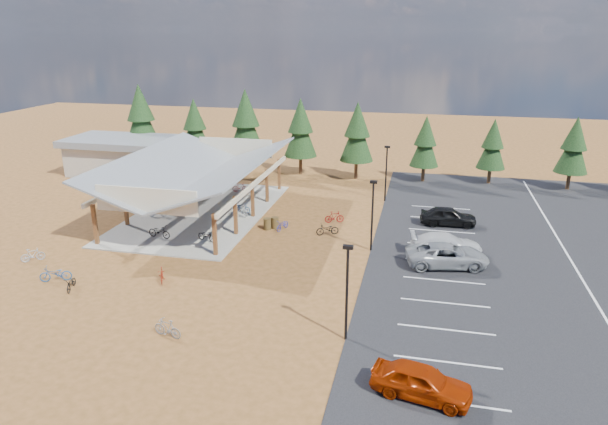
# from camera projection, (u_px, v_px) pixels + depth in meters

# --- Properties ---
(ground) EXTENTS (140.00, 140.00, 0.00)m
(ground) POSITION_uv_depth(u_px,v_px,m) (296.00, 255.00, 37.81)
(ground) COLOR brown
(ground) RESTS_ON ground
(asphalt_lot) EXTENTS (27.00, 44.00, 0.04)m
(asphalt_lot) POSITION_uv_depth(u_px,v_px,m) (571.00, 261.00, 36.70)
(asphalt_lot) COLOR black
(asphalt_lot) RESTS_ON ground
(concrete_pad) EXTENTS (10.60, 18.60, 0.10)m
(concrete_pad) POSITION_uv_depth(u_px,v_px,m) (202.00, 213.00, 46.35)
(concrete_pad) COLOR gray
(concrete_pad) RESTS_ON ground
(bike_pavilion) EXTENTS (11.65, 19.40, 4.97)m
(bike_pavilion) POSITION_uv_depth(u_px,v_px,m) (199.00, 170.00, 45.14)
(bike_pavilion) COLOR #583319
(bike_pavilion) RESTS_ON concrete_pad
(outbuilding) EXTENTS (11.00, 7.00, 3.90)m
(outbuilding) POSITION_uv_depth(u_px,v_px,m) (120.00, 155.00, 58.81)
(outbuilding) COLOR #ADA593
(outbuilding) RESTS_ON ground
(lamp_post_0) EXTENTS (0.50, 0.25, 5.14)m
(lamp_post_0) POSITION_uv_depth(u_px,v_px,m) (347.00, 286.00, 26.57)
(lamp_post_0) COLOR black
(lamp_post_0) RESTS_ON ground
(lamp_post_1) EXTENTS (0.50, 0.25, 5.14)m
(lamp_post_1) POSITION_uv_depth(u_px,v_px,m) (372.00, 211.00, 37.66)
(lamp_post_1) COLOR black
(lamp_post_1) RESTS_ON ground
(lamp_post_2) EXTENTS (0.50, 0.25, 5.14)m
(lamp_post_2) POSITION_uv_depth(u_px,v_px,m) (386.00, 170.00, 48.74)
(lamp_post_2) COLOR black
(lamp_post_2) RESTS_ON ground
(trash_bin_0) EXTENTS (0.60, 0.60, 0.90)m
(trash_bin_0) POSITION_uv_depth(u_px,v_px,m) (267.00, 224.00, 42.53)
(trash_bin_0) COLOR #483619
(trash_bin_0) RESTS_ON ground
(trash_bin_1) EXTENTS (0.60, 0.60, 0.90)m
(trash_bin_1) POSITION_uv_depth(u_px,v_px,m) (275.00, 223.00, 42.78)
(trash_bin_1) COLOR #483619
(trash_bin_1) RESTS_ON ground
(pine_0) EXTENTS (3.97, 3.97, 9.24)m
(pine_0) POSITION_uv_depth(u_px,v_px,m) (141.00, 116.00, 61.30)
(pine_0) COLOR #382314
(pine_0) RESTS_ON ground
(pine_1) EXTENTS (3.34, 3.34, 7.77)m
(pine_1) POSITION_uv_depth(u_px,v_px,m) (195.00, 126.00, 60.57)
(pine_1) COLOR #382314
(pine_1) RESTS_ON ground
(pine_2) EXTENTS (3.87, 3.87, 9.02)m
(pine_2) POSITION_uv_depth(u_px,v_px,m) (246.00, 122.00, 58.42)
(pine_2) COLOR #382314
(pine_2) RESTS_ON ground
(pine_3) EXTENTS (3.51, 3.51, 8.18)m
(pine_3) POSITION_uv_depth(u_px,v_px,m) (301.00, 128.00, 57.50)
(pine_3) COLOR #382314
(pine_3) RESTS_ON ground
(pine_4) EXTENTS (3.46, 3.46, 8.06)m
(pine_4) POSITION_uv_depth(u_px,v_px,m) (357.00, 132.00, 55.62)
(pine_4) COLOR #382314
(pine_4) RESTS_ON ground
(pine_5) EXTENTS (2.93, 2.93, 6.83)m
(pine_5) POSITION_uv_depth(u_px,v_px,m) (425.00, 142.00, 54.82)
(pine_5) COLOR #382314
(pine_5) RESTS_ON ground
(pine_6) EXTENTS (2.85, 2.85, 6.64)m
(pine_6) POSITION_uv_depth(u_px,v_px,m) (493.00, 144.00, 54.10)
(pine_6) COLOR #382314
(pine_6) RESTS_ON ground
(pine_7) EXTENTS (3.09, 3.09, 7.19)m
(pine_7) POSITION_uv_depth(u_px,v_px,m) (574.00, 146.00, 51.86)
(pine_7) COLOR #382314
(pine_7) RESTS_ON ground
(bike_0) EXTENTS (1.95, 0.96, 0.98)m
(bike_0) POSITION_uv_depth(u_px,v_px,m) (159.00, 232.00, 40.52)
(bike_0) COLOR black
(bike_0) RESTS_ON concrete_pad
(bike_1) EXTENTS (1.67, 0.82, 0.97)m
(bike_1) POSITION_uv_depth(u_px,v_px,m) (158.00, 211.00, 45.07)
(bike_1) COLOR gray
(bike_1) RESTS_ON concrete_pad
(bike_2) EXTENTS (1.72, 0.69, 0.89)m
(bike_2) POSITION_uv_depth(u_px,v_px,m) (178.00, 196.00, 49.32)
(bike_2) COLOR #1C369F
(bike_2) RESTS_ON concrete_pad
(bike_3) EXTENTS (1.73, 0.97, 1.00)m
(bike_3) POSITION_uv_depth(u_px,v_px,m) (218.00, 183.00, 53.42)
(bike_3) COLOR maroon
(bike_3) RESTS_ON concrete_pad
(bike_4) EXTENTS (1.71, 1.07, 0.85)m
(bike_4) POSITION_uv_depth(u_px,v_px,m) (207.00, 236.00, 39.89)
(bike_4) COLOR black
(bike_4) RESTS_ON concrete_pad
(bike_5) EXTENTS (1.86, 1.07, 1.08)m
(bike_5) POSITION_uv_depth(u_px,v_px,m) (239.00, 210.00, 45.13)
(bike_5) COLOR gray
(bike_5) RESTS_ON concrete_pad
(bike_6) EXTENTS (1.65, 0.99, 0.82)m
(bike_6) POSITION_uv_depth(u_px,v_px,m) (243.00, 207.00, 46.35)
(bike_6) COLOR #23599B
(bike_6) RESTS_ON concrete_pad
(bike_7) EXTENTS (1.53, 0.73, 0.88)m
(bike_7) POSITION_uv_depth(u_px,v_px,m) (240.00, 187.00, 52.09)
(bike_7) COLOR maroon
(bike_7) RESTS_ON concrete_pad
(bike_8) EXTENTS (1.00, 1.64, 0.81)m
(bike_8) POSITION_uv_depth(u_px,v_px,m) (71.00, 283.00, 32.66)
(bike_8) COLOR black
(bike_8) RESTS_ON ground
(bike_9) EXTENTS (1.45, 1.32, 0.92)m
(bike_9) POSITION_uv_depth(u_px,v_px,m) (33.00, 255.00, 36.64)
(bike_9) COLOR #9FA1A8
(bike_9) RESTS_ON ground
(bike_10) EXTENTS (2.02, 1.40, 1.00)m
(bike_10) POSITION_uv_depth(u_px,v_px,m) (55.00, 274.00, 33.69)
(bike_10) COLOR #1F4E87
(bike_10) RESTS_ON ground
(bike_11) EXTENTS (1.02, 1.54, 0.90)m
(bike_11) POSITION_uv_depth(u_px,v_px,m) (162.00, 275.00, 33.64)
(bike_11) COLOR maroon
(bike_11) RESTS_ON ground
(bike_13) EXTENTS (1.72, 0.82, 1.00)m
(bike_13) POSITION_uv_depth(u_px,v_px,m) (167.00, 328.00, 27.57)
(bike_13) COLOR gray
(bike_13) RESTS_ON ground
(bike_14) EXTENTS (1.01, 1.70, 0.84)m
(bike_14) POSITION_uv_depth(u_px,v_px,m) (283.00, 225.00, 42.39)
(bike_14) COLOR navy
(bike_14) RESTS_ON ground
(bike_15) EXTENTS (1.63, 1.02, 0.95)m
(bike_15) POSITION_uv_depth(u_px,v_px,m) (334.00, 217.00, 44.00)
(bike_15) COLOR maroon
(bike_15) RESTS_ON ground
(bike_16) EXTENTS (1.84, 1.31, 0.92)m
(bike_16) POSITION_uv_depth(u_px,v_px,m) (327.00, 229.00, 41.36)
(bike_16) COLOR black
(bike_16) RESTS_ON ground
(car_0) EXTENTS (4.53, 2.55, 1.45)m
(car_0) POSITION_uv_depth(u_px,v_px,m) (421.00, 381.00, 22.96)
(car_0) COLOR #942403
(car_0) RESTS_ON asphalt_lot
(car_2) EXTENTS (5.77, 3.47, 1.50)m
(car_2) POSITION_uv_depth(u_px,v_px,m) (447.00, 255.00, 35.75)
(car_2) COLOR gray
(car_2) RESTS_ON asphalt_lot
(car_3) EXTENTS (5.15, 2.66, 1.43)m
(car_3) POSITION_uv_depth(u_px,v_px,m) (446.00, 244.00, 37.74)
(car_3) COLOR silver
(car_3) RESTS_ON asphalt_lot
(car_4) EXTENTS (4.48, 2.03, 1.49)m
(car_4) POSITION_uv_depth(u_px,v_px,m) (448.00, 216.00, 43.27)
(car_4) COLOR black
(car_4) RESTS_ON asphalt_lot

